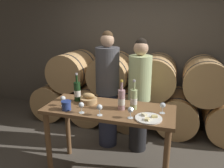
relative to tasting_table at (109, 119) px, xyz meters
The scene contains 16 objects.
stone_wall_back 2.13m from the tasting_table, 90.00° to the left, with size 10.00×0.12×3.20m.
barrel_stack 1.42m from the tasting_table, 90.00° to the left, with size 3.75×0.84×1.29m.
tasting_table is the anchor object (origin of this frame).
person_left 0.71m from the tasting_table, 109.15° to the left, with size 0.34×0.34×1.72m.
person_right 0.70m from the tasting_table, 70.23° to the left, with size 0.31×0.31×1.63m.
wine_bottle_red 0.52m from the tasting_table, 166.76° to the left, with size 0.08×0.08×0.35m.
wine_bottle_white 0.38m from the tasting_table, 11.32° to the left, with size 0.08×0.08×0.34m.
wine_bottle_rose 0.30m from the tasting_table, ahead, with size 0.08×0.08×0.34m.
blue_crock 0.52m from the tasting_table, 156.42° to the right, with size 0.11×0.11×0.10m.
bread_basket 0.35m from the tasting_table, 164.93° to the left, with size 0.20×0.20×0.13m.
cheese_plate 0.52m from the tasting_table, 18.63° to the right, with size 0.28×0.28×0.04m.
wine_glass_far_left 0.58m from the tasting_table, 169.85° to the right, with size 0.06×0.06×0.12m.
wine_glass_left 0.40m from the tasting_table, 138.48° to the right, with size 0.06×0.06×0.12m.
wine_glass_center 0.32m from the tasting_table, 98.62° to the right, with size 0.06×0.06×0.12m.
wine_glass_right 0.42m from the tasting_table, 33.38° to the right, with size 0.06×0.06×0.12m.
wine_glass_far_right 0.64m from the tasting_table, ahead, with size 0.06×0.06×0.12m.
Camera 1 is at (0.70, -2.20, 1.87)m, focal length 35.00 mm.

